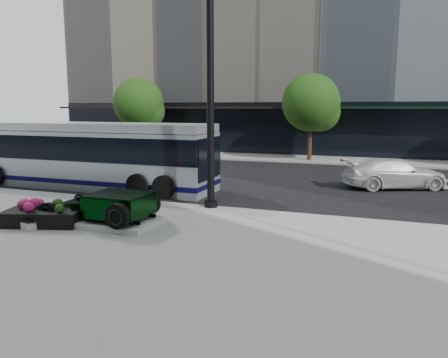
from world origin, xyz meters
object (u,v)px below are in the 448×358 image
(hot_rod, at_px, (114,205))
(transit_bus, at_px, (88,154))
(lamppost, at_px, (210,93))
(white_sedan, at_px, (395,174))
(flower_planter, at_px, (43,216))

(hot_rod, relative_size, transit_bus, 0.27)
(lamppost, xyz_separation_m, transit_bus, (-7.05, 2.44, -2.62))
(hot_rod, xyz_separation_m, transit_bus, (-5.17, 5.60, 0.79))
(lamppost, bearing_deg, white_sedan, 47.94)
(lamppost, distance_m, flower_planter, 6.65)
(hot_rod, height_order, white_sedan, white_sedan)
(hot_rod, bearing_deg, lamppost, 59.29)
(lamppost, xyz_separation_m, white_sedan, (6.17, 6.84, -3.44))
(flower_planter, height_order, transit_bus, transit_bus)
(transit_bus, bearing_deg, lamppost, -19.05)
(flower_planter, relative_size, white_sedan, 0.54)
(hot_rod, height_order, flower_planter, hot_rod)
(lamppost, height_order, white_sedan, lamppost)
(lamppost, relative_size, transit_bus, 0.71)
(hot_rod, distance_m, white_sedan, 12.85)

